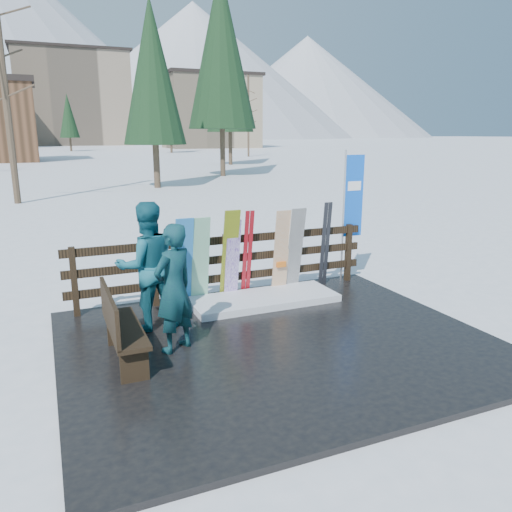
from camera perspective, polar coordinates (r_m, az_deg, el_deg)
name	(u,v)px	position (r m, az deg, el deg)	size (l,w,h in m)	color
ground	(278,345)	(7.34, 2.55, -10.17)	(700.00, 700.00, 0.00)	white
deck	(278,343)	(7.32, 2.55, -9.89)	(6.00, 5.00, 0.08)	black
fence	(226,261)	(9.02, -3.43, -0.59)	(5.60, 0.10, 1.15)	black
snow_patch	(264,299)	(8.83, 0.89, -4.95)	(2.58, 1.00, 0.12)	white
bench	(119,325)	(6.69, -15.37, -7.60)	(0.41, 1.50, 0.97)	black
snowboard_0	(184,262)	(8.55, -8.25, -0.70)	(0.31, 0.03, 1.59)	#2E83D2
snowboard_1	(200,261)	(8.62, -6.38, -0.54)	(0.30, 0.03, 1.57)	white
snowboard_2	(230,255)	(8.77, -3.04, 0.11)	(0.28, 0.03, 1.68)	#DFF61B
snowboard_3	(232,260)	(8.81, -2.71, -0.43)	(0.25, 0.03, 1.48)	white
snowboard_4	(295,250)	(9.29, 4.45, 0.70)	(0.30, 0.03, 1.61)	black
snowboard_5	(281,252)	(9.17, 2.91, 0.46)	(0.30, 0.03, 1.58)	silver
ski_pair_a	(247,254)	(8.97, -0.99, 0.28)	(0.16, 0.29, 1.60)	maroon
ski_pair_b	(325,245)	(9.67, 7.91, 1.31)	(0.17, 0.17, 1.65)	black
rental_flag	(351,201)	(10.06, 10.83, 6.20)	(0.45, 0.04, 2.60)	silver
person_front	(174,288)	(6.79, -9.37, -3.66)	(0.65, 0.42, 1.77)	#0E4C41
person_back	(147,266)	(7.64, -12.32, -1.14)	(0.94, 0.74, 1.94)	#15586A
resort_buildings	(54,101)	(121.69, -22.07, 16.13)	(73.00, 87.60, 22.60)	tan
trees	(114,105)	(53.67, -15.87, 16.28)	(42.06, 68.73, 13.07)	#382B1E
mountains	(15,48)	(337.84, -25.86, 20.62)	(520.00, 260.00, 120.00)	white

